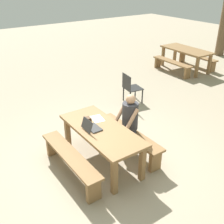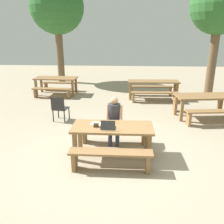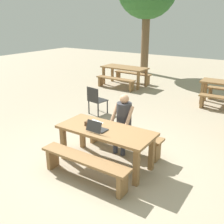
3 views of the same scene
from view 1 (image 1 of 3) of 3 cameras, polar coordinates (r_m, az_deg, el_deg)
name	(u,v)px [view 1 (image 1 of 3)]	position (r m, az deg, el deg)	size (l,w,h in m)	color
ground_plane	(102,161)	(5.28, -2.10, -10.29)	(30.00, 30.00, 0.00)	tan
picnic_table_front	(101,134)	(4.93, -2.22, -4.61)	(1.81, 0.78, 0.73)	olive
bench_near	(70,159)	(4.83, -8.71, -9.76)	(1.71, 0.30, 0.44)	olive
bench_far	(129,136)	(5.40, 3.63, -5.07)	(1.71, 0.30, 0.44)	olive
laptop	(91,127)	(4.83, -4.42, -3.10)	(0.32, 0.28, 0.21)	#2D2D2D
small_pouch	(88,119)	(5.09, -5.01, -1.57)	(0.11, 0.08, 0.08)	#4C331E
paper_sheet	(97,119)	(5.20, -3.09, -1.40)	(0.33, 0.26, 0.00)	white
person_seated	(128,120)	(5.18, 3.47, -1.63)	(0.41, 0.41, 1.23)	#333847
plastic_chair	(131,87)	(7.42, 3.91, 5.17)	(0.50, 0.50, 0.81)	#262626
picnic_table_distant	(186,52)	(10.38, 15.25, 12.00)	(1.89, 0.90, 0.76)	olive
bench_distant_south	(172,64)	(10.01, 12.45, 9.77)	(1.69, 0.36, 0.42)	olive
bench_distant_north	(197,58)	(10.94, 17.39, 10.65)	(1.69, 0.36, 0.42)	olive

